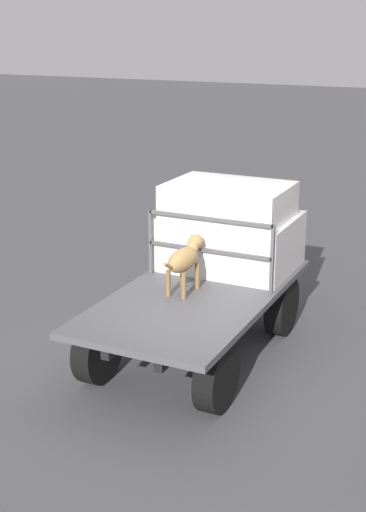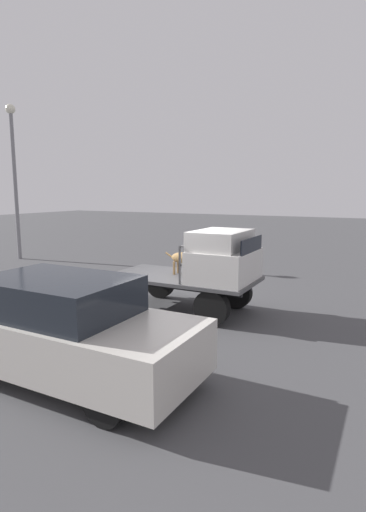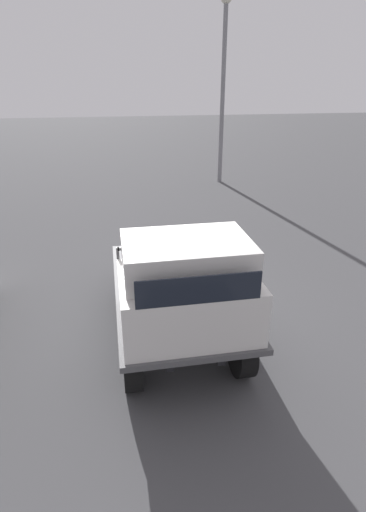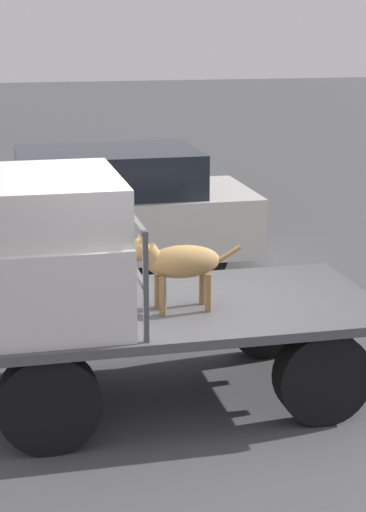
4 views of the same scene
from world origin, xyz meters
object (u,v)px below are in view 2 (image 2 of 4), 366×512
Objects in this scene: dog at (185,258)px; parked_sedan at (66,329)px; light_pole_near at (14,165)px; flatbed_truck at (183,286)px.

parked_sedan reaches higher than dog.
parked_sedan is 12.99m from light_pole_near.
light_pole_near is at bearing 160.85° from flatbed_truck.
dog is at bearing 95.59° from flatbed_truck.
parked_sedan is (0.12, -4.10, 0.20)m from flatbed_truck.
flatbed_truck is at bearing 96.48° from parked_sedan.
flatbed_truck is 3.56× the size of dog.
dog is 10.82m from light_pole_near.
light_pole_near is (-9.93, 3.30, 2.74)m from dog.
flatbed_truck is 0.85× the size of parked_sedan.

